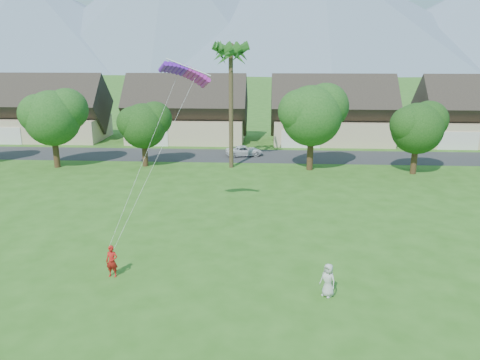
# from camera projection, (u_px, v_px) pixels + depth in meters

# --- Properties ---
(ground) EXTENTS (500.00, 500.00, 0.00)m
(ground) POSITION_uv_depth(u_px,v_px,m) (227.00, 322.00, 20.84)
(ground) COLOR #2D6019
(ground) RESTS_ON ground
(street) EXTENTS (90.00, 7.00, 0.01)m
(street) POSITION_uv_depth(u_px,v_px,m) (252.00, 156.00, 53.54)
(street) COLOR #2D2D30
(street) RESTS_ON ground
(kite_flyer) EXTENTS (0.67, 0.46, 1.75)m
(kite_flyer) POSITION_uv_depth(u_px,v_px,m) (112.00, 261.00, 24.81)
(kite_flyer) COLOR #B61914
(kite_flyer) RESTS_ON ground
(watcher) EXTENTS (0.98, 0.95, 1.70)m
(watcher) POSITION_uv_depth(u_px,v_px,m) (328.00, 280.00, 22.83)
(watcher) COLOR #BCBBB7
(watcher) RESTS_ON ground
(parked_car) EXTENTS (4.54, 2.94, 1.16)m
(parked_car) POSITION_uv_depth(u_px,v_px,m) (244.00, 151.00, 53.44)
(parked_car) COLOR silver
(parked_car) RESTS_ON ground
(mountain_ridge) EXTENTS (540.00, 240.00, 70.00)m
(mountain_ridge) POSITION_uv_depth(u_px,v_px,m) (285.00, 18.00, 262.51)
(mountain_ridge) COLOR slate
(mountain_ridge) RESTS_ON ground
(houses_row) EXTENTS (72.75, 8.19, 8.86)m
(houses_row) POSITION_uv_depth(u_px,v_px,m) (259.00, 115.00, 61.24)
(houses_row) COLOR beige
(houses_row) RESTS_ON ground
(tree_row) EXTENTS (62.27, 6.67, 8.45)m
(tree_row) POSITION_uv_depth(u_px,v_px,m) (239.00, 121.00, 46.45)
(tree_row) COLOR #47301C
(tree_row) RESTS_ON ground
(fan_palm) EXTENTS (3.00, 3.00, 13.80)m
(fan_palm) POSITION_uv_depth(u_px,v_px,m) (231.00, 49.00, 45.20)
(fan_palm) COLOR #4C3D26
(fan_palm) RESTS_ON ground
(parafoil_kite) EXTENTS (3.42, 1.56, 0.50)m
(parafoil_kite) POSITION_uv_depth(u_px,v_px,m) (185.00, 71.00, 29.63)
(parafoil_kite) COLOR #6F1BCB
(parafoil_kite) RESTS_ON ground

